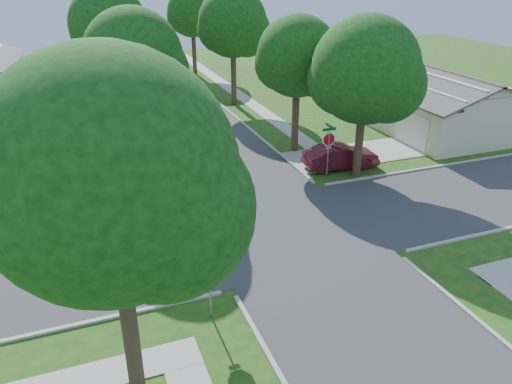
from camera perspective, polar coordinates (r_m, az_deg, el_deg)
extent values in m
plane|color=#184B14|center=(22.48, 3.10, -4.25)|extent=(100.00, 100.00, 0.00)
cube|color=#333335|center=(22.48, 3.10, -4.24)|extent=(7.00, 100.00, 0.02)
cube|color=#9E9B91|center=(47.39, -2.83, 11.63)|extent=(1.20, 40.00, 0.04)
cube|color=#9E9B91|center=(45.27, -17.88, 9.83)|extent=(1.20, 40.00, 0.04)
cube|color=#9E9B91|center=(31.60, 11.13, 4.27)|extent=(8.80, 3.60, 0.05)
cube|color=gray|center=(16.67, -5.32, -10.40)|extent=(0.06, 0.06, 2.70)
cylinder|color=white|center=(16.22, -5.43, -8.09)|extent=(1.05, 0.02, 1.05)
cylinder|color=#B40C0E|center=(16.22, -5.43, -8.09)|extent=(0.90, 0.03, 0.90)
cube|color=#B40C0E|center=(16.48, -5.37, -9.46)|extent=(0.34, 0.03, 0.12)
cube|color=white|center=(16.48, -5.37, -9.46)|extent=(0.30, 0.03, 0.08)
cube|color=#0C5426|center=(15.91, -5.52, -6.37)|extent=(0.80, 0.02, 0.16)
cube|color=#0C5426|center=(15.82, -5.54, -5.82)|extent=(0.02, 0.80, 0.16)
cube|color=gray|center=(27.67, 8.22, 4.40)|extent=(0.06, 0.06, 2.70)
cylinder|color=white|center=(27.40, 8.32, 5.96)|extent=(1.05, 0.02, 1.05)
cylinder|color=#B40C0E|center=(27.40, 8.32, 5.96)|extent=(0.90, 0.03, 0.90)
cube|color=#B40C0E|center=(27.55, 8.26, 5.04)|extent=(0.34, 0.03, 0.12)
cube|color=white|center=(27.55, 8.26, 5.04)|extent=(0.30, 0.03, 0.08)
cube|color=#0C5426|center=(27.22, 8.39, 7.10)|extent=(0.80, 0.02, 0.16)
cube|color=#0C5426|center=(27.17, 8.42, 7.46)|extent=(0.02, 0.80, 0.16)
cylinder|color=#38281C|center=(31.09, 4.51, 8.12)|extent=(0.44, 0.44, 3.95)
sphere|color=#10390E|center=(30.19, 4.77, 15.22)|extent=(4.80, 4.80, 4.80)
sphere|color=#10390E|center=(30.24, 6.61, 14.01)|extent=(3.46, 3.46, 3.46)
sphere|color=#10390E|center=(30.52, 2.98, 14.46)|extent=(3.26, 3.26, 3.26)
cylinder|color=#38281C|center=(41.86, -2.57, 12.83)|extent=(0.44, 0.44, 4.30)
sphere|color=#10390E|center=(41.16, -2.69, 18.78)|extent=(5.40, 5.40, 5.40)
sphere|color=#10390E|center=(41.04, -1.10, 17.83)|extent=(3.89, 3.89, 3.89)
sphere|color=#10390E|center=(41.62, -4.09, 18.07)|extent=(3.67, 3.67, 3.67)
cylinder|color=#38281C|center=(54.16, -7.07, 15.42)|extent=(0.44, 0.44, 4.20)
sphere|color=#10390E|center=(53.64, -7.32, 19.76)|extent=(5.00, 5.00, 5.00)
sphere|color=#10390E|center=(53.43, -6.18, 19.12)|extent=(3.60, 3.60, 3.60)
sphere|color=#10390E|center=(54.12, -8.27, 19.22)|extent=(3.40, 3.40, 3.40)
cylinder|color=#38281C|center=(28.50, -13.00, 6.28)|extent=(0.44, 0.44, 4.25)
sphere|color=#10390E|center=(27.48, -13.87, 14.68)|extent=(5.20, 5.20, 5.20)
sphere|color=#10390E|center=(27.22, -11.63, 13.39)|extent=(3.74, 3.74, 3.74)
sphere|color=#10390E|center=(28.12, -15.56, 13.64)|extent=(3.54, 3.54, 3.54)
cylinder|color=#38281C|center=(40.00, -15.72, 11.47)|extent=(0.44, 0.44, 4.44)
sphere|color=#10390E|center=(39.25, -16.52, 17.90)|extent=(5.60, 5.60, 5.60)
sphere|color=#10390E|center=(38.88, -14.81, 16.99)|extent=(4.03, 4.03, 4.03)
sphere|color=#10390E|center=(39.95, -17.76, 17.05)|extent=(3.81, 3.81, 3.81)
cylinder|color=#38281C|center=(52.77, -17.30, 14.10)|extent=(0.44, 0.44, 3.90)
sphere|color=#10390E|center=(52.25, -17.85, 18.16)|extent=(4.60, 4.60, 4.60)
sphere|color=#10390E|center=(51.91, -16.80, 17.60)|extent=(3.31, 3.31, 3.31)
sphere|color=#10390E|center=(52.83, -18.61, 17.62)|extent=(3.13, 3.13, 3.13)
cylinder|color=#38281C|center=(14.11, -14.14, -15.34)|extent=(0.44, 0.44, 4.04)
sphere|color=#10390E|center=(11.76, -16.43, 1.82)|extent=(6.00, 6.00, 6.00)
sphere|color=#10390E|center=(11.62, -10.57, -1.90)|extent=(4.32, 4.32, 4.32)
sphere|color=#10390E|center=(12.68, -20.46, -0.04)|extent=(4.08, 4.08, 4.08)
cylinder|color=#38281C|center=(27.90, 11.66, 5.23)|extent=(0.44, 0.44, 3.54)
sphere|color=#10390E|center=(26.83, 12.43, 13.47)|extent=(5.60, 5.60, 5.60)
sphere|color=#10390E|center=(27.06, 14.72, 11.81)|extent=(4.03, 4.03, 4.03)
sphere|color=#10390E|center=(27.09, 9.98, 12.56)|extent=(3.81, 3.81, 3.81)
cube|color=beige|center=(38.79, 18.72, 9.43)|extent=(8.00, 13.00, 2.80)
cube|color=#47413D|center=(39.62, 21.45, 12.40)|extent=(4.42, 13.60, 1.56)
cube|color=#47413D|center=(37.11, 16.68, 12.31)|extent=(4.42, 13.60, 1.56)
cube|color=silver|center=(33.51, 17.29, 6.74)|extent=(0.06, 3.20, 2.20)
cube|color=silver|center=(37.05, 13.07, 8.76)|extent=(0.06, 0.90, 2.00)
cube|color=#1E2633|center=(39.02, 11.06, 10.59)|extent=(0.06, 1.80, 1.10)
cube|color=beige|center=(53.56, 6.54, 14.58)|extent=(8.00, 13.00, 2.80)
cube|color=#47413D|center=(54.16, 8.63, 16.78)|extent=(4.42, 13.60, 1.56)
cube|color=#47413D|center=(52.36, 4.62, 16.69)|extent=(4.42, 13.60, 1.56)
cube|color=silver|center=(48.44, 4.28, 13.20)|extent=(0.06, 3.20, 2.20)
cube|color=silver|center=(52.54, 2.15, 14.07)|extent=(0.06, 0.90, 2.00)
cube|color=#1E2633|center=(54.80, 1.07, 15.12)|extent=(0.06, 1.80, 1.10)
cube|color=silver|center=(30.87, -26.85, 3.59)|extent=(0.06, 3.20, 2.20)
cube|color=silver|center=(35.20, -26.32, 5.94)|extent=(0.06, 0.90, 2.00)
cube|color=#1E2633|center=(37.54, -26.25, 7.91)|extent=(0.06, 1.80, 1.10)
cube|color=silver|center=(47.19, -25.45, 10.57)|extent=(0.06, 3.20, 2.20)
cube|color=silver|center=(51.65, -25.20, 11.58)|extent=(0.06, 0.90, 2.00)
cube|color=#1E2633|center=(54.10, -25.19, 12.70)|extent=(0.06, 1.80, 1.10)
imported|color=#58121D|center=(29.15, 9.65, 4.04)|extent=(4.43, 1.88, 1.42)
imported|color=black|center=(42.57, -7.39, 11.02)|extent=(2.28, 4.93, 1.64)
imported|color=black|center=(53.09, -15.49, 13.04)|extent=(2.10, 5.09, 1.47)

